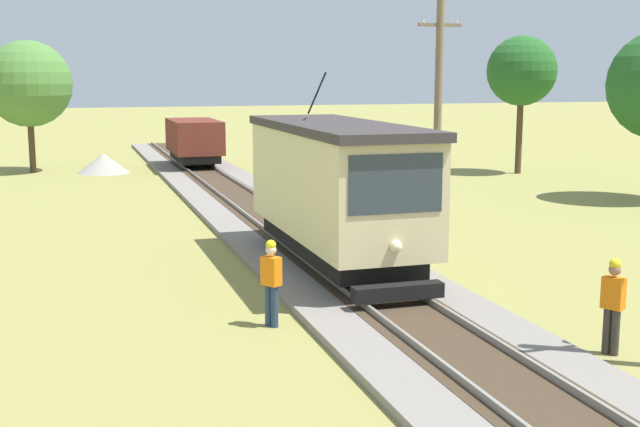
# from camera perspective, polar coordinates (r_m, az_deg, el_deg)

# --- Properties ---
(red_tram) EXTENTS (2.60, 8.54, 4.79)m
(red_tram) POSITION_cam_1_polar(r_m,az_deg,el_deg) (20.91, 1.10, 1.89)
(red_tram) COLOR beige
(red_tram) RESTS_ON rail_right
(freight_car) EXTENTS (2.40, 5.20, 2.31)m
(freight_car) POSITION_cam_1_polar(r_m,az_deg,el_deg) (44.09, -8.75, 5.06)
(freight_car) COLOR maroon
(freight_car) RESTS_ON rail_right
(utility_pole_mid) EXTENTS (1.40, 0.29, 7.36)m
(utility_pole_mid) POSITION_cam_1_polar(r_m,az_deg,el_deg) (25.42, 8.19, 6.77)
(utility_pole_mid) COLOR #7A664C
(utility_pole_mid) RESTS_ON ground
(gravel_pile) EXTENTS (2.69, 2.69, 1.02)m
(gravel_pile) POSITION_cam_1_polar(r_m,az_deg,el_deg) (43.53, -14.84, 3.41)
(gravel_pile) COLOR #9E998E
(gravel_pile) RESTS_ON ground
(track_worker) EXTENTS (0.39, 0.45, 1.78)m
(track_worker) POSITION_cam_1_polar(r_m,az_deg,el_deg) (15.73, 19.70, -5.80)
(track_worker) COLOR #38332D
(track_worker) RESTS_ON ground
(second_worker) EXTENTS (0.41, 0.45, 1.78)m
(second_worker) POSITION_cam_1_polar(r_m,az_deg,el_deg) (16.45, -3.41, -4.57)
(second_worker) COLOR navy
(second_worker) RESTS_ON ground
(tree_right_near) EXTENTS (3.49, 3.49, 6.93)m
(tree_right_near) POSITION_cam_1_polar(r_m,az_deg,el_deg) (42.92, 13.86, 9.57)
(tree_right_near) COLOR #4C3823
(tree_right_near) RESTS_ON ground
(tree_horizon) EXTENTS (4.38, 4.38, 6.73)m
(tree_horizon) POSITION_cam_1_polar(r_m,az_deg,el_deg) (44.65, -19.64, 8.49)
(tree_horizon) COLOR #4C3823
(tree_horizon) RESTS_ON ground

